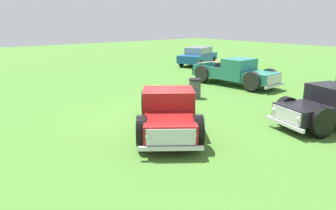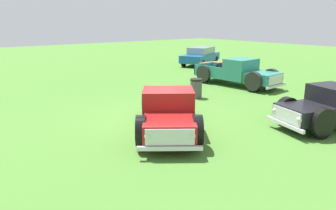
# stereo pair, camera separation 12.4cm
# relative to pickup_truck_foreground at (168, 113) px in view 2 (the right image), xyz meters

# --- Properties ---
(ground_plane) EXTENTS (80.00, 80.00, 0.00)m
(ground_plane) POSITION_rel_pickup_truck_foreground_xyz_m (-1.27, 0.69, -0.72)
(ground_plane) COLOR #477A2D
(pickup_truck_foreground) EXTENTS (4.99, 4.33, 1.51)m
(pickup_truck_foreground) POSITION_rel_pickup_truck_foreground_xyz_m (0.00, 0.00, 0.00)
(pickup_truck_foreground) COLOR maroon
(pickup_truck_foreground) RESTS_ON ground_plane
(pickup_truck_behind_left) EXTENTS (3.03, 5.11, 1.48)m
(pickup_truck_behind_left) POSITION_rel_pickup_truck_foreground_xyz_m (2.98, 5.05, -0.02)
(pickup_truck_behind_left) COLOR black
(pickup_truck_behind_left) RESTS_ON ground_plane
(pickup_truck_behind_right) EXTENTS (5.27, 2.35, 1.57)m
(pickup_truck_behind_right) POSITION_rel_pickup_truck_foreground_xyz_m (-3.74, 8.20, 0.03)
(pickup_truck_behind_right) COLOR #2D8475
(pickup_truck_behind_right) RESTS_ON ground_plane
(sedan_distant_a) EXTENTS (3.46, 4.80, 1.49)m
(sedan_distant_a) POSITION_rel_pickup_truck_foreground_xyz_m (-11.78, 12.60, 0.06)
(sedan_distant_a) COLOR #195699
(sedan_distant_a) RESTS_ON ground_plane
(picnic_table) EXTENTS (1.71, 1.98, 0.78)m
(picnic_table) POSITION_rel_pickup_truck_foreground_xyz_m (-8.06, 10.48, -0.23)
(picnic_table) COLOR olive
(picnic_table) RESTS_ON ground_plane
(trash_can) EXTENTS (0.59, 0.59, 0.95)m
(trash_can) POSITION_rel_pickup_truck_foreground_xyz_m (-3.22, 4.23, -0.24)
(trash_can) COLOR #4C4C51
(trash_can) RESTS_ON ground_plane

